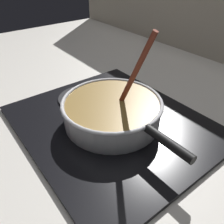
{
  "coord_description": "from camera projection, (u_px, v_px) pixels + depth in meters",
  "views": [
    {
      "loc": [
        0.38,
        -0.22,
        0.42
      ],
      "look_at": [
        -0.04,
        0.11,
        0.05
      ],
      "focal_mm": 36.81,
      "sensor_mm": 36.0,
      "label": 1
    }
  ],
  "objects": [
    {
      "name": "hob_plate",
      "position": [
        112.0,
        123.0,
        0.68
      ],
      "size": [
        0.56,
        0.48,
        0.01
      ],
      "primitive_type": "cube",
      "color": "black",
      "rests_on": "ground"
    },
    {
      "name": "burner_ring",
      "position": [
        112.0,
        120.0,
        0.67
      ],
      "size": [
        0.19,
        0.19,
        0.01
      ],
      "primitive_type": "torus",
      "color": "#592D0C",
      "rests_on": "hob_plate"
    },
    {
      "name": "cooking_pan",
      "position": [
        112.0,
        111.0,
        0.65
      ],
      "size": [
        0.41,
        0.28,
        0.27
      ],
      "color": "silver",
      "rests_on": "hob_plate"
    },
    {
      "name": "spare_burner",
      "position": [
        83.0,
        98.0,
        0.78
      ],
      "size": [
        0.16,
        0.16,
        0.01
      ],
      "primitive_type": "cylinder",
      "color": "#262628",
      "rests_on": "hob_plate"
    },
    {
      "name": "ground",
      "position": [
        90.0,
        153.0,
        0.61
      ],
      "size": [
        2.4,
        1.6,
        0.04
      ],
      "primitive_type": "cube",
      "color": "beige"
    }
  ]
}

